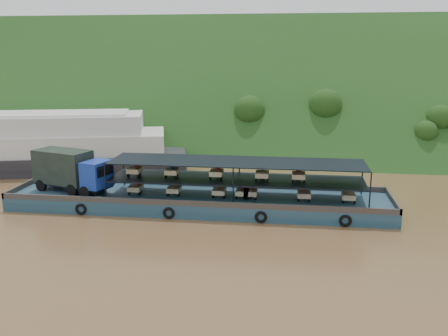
# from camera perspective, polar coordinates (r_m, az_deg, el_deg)

# --- Properties ---
(ground) EXTENTS (160.00, 160.00, 0.00)m
(ground) POSITION_cam_1_polar(r_m,az_deg,el_deg) (46.03, 1.97, -4.81)
(ground) COLOR brown
(ground) RESTS_ON ground
(hillside) EXTENTS (140.00, 39.60, 39.60)m
(hillside) POSITION_cam_1_polar(r_m,az_deg,el_deg) (80.93, 4.56, 3.08)
(hillside) COLOR #1A3B15
(hillside) RESTS_ON ground
(cargo_barge) EXTENTS (35.00, 7.18, 5.10)m
(cargo_barge) POSITION_cam_1_polar(r_m,az_deg,el_deg) (46.61, -4.89, -2.97)
(cargo_barge) COLOR #16394D
(cargo_barge) RESTS_ON ground
(passenger_ferry) EXTENTS (35.83, 17.19, 7.04)m
(passenger_ferry) POSITION_cam_1_polar(r_m,az_deg,el_deg) (64.57, -20.12, 2.45)
(passenger_ferry) COLOR black
(passenger_ferry) RESTS_ON ground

